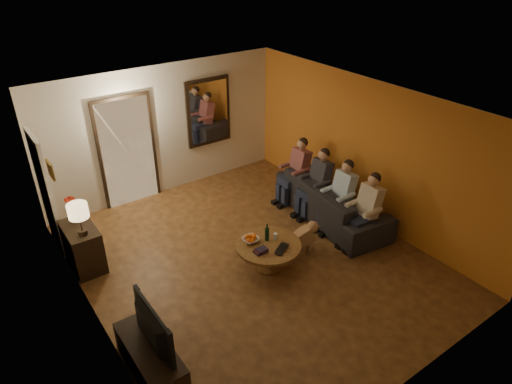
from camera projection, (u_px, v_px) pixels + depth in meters
floor at (252, 260)px, 7.51m from camera, size 5.00×6.00×0.01m
ceiling at (251, 108)px, 6.23m from camera, size 5.00×6.00×0.01m
back_wall at (164, 131)px, 9.00m from camera, size 5.00×0.02×2.60m
front_wall at (417, 306)px, 4.75m from camera, size 5.00×0.02×2.60m
left_wall at (85, 249)px, 5.60m from camera, size 0.02×6.00×2.60m
right_wall at (366, 151)px, 8.14m from camera, size 0.02×6.00×2.60m
orange_accent at (365, 151)px, 8.14m from camera, size 0.01×6.00×2.60m
kitchen_doorway at (128, 152)px, 8.70m from camera, size 1.00×0.06×2.10m
door_trim at (128, 153)px, 8.69m from camera, size 1.12×0.04×2.22m
fridge_glimpse at (141, 156)px, 8.90m from camera, size 0.45×0.03×1.70m
mirror_frame at (208, 112)px, 9.38m from camera, size 1.00×0.05×1.40m
mirror_glass at (209, 112)px, 9.36m from camera, size 0.86×0.02×1.26m
white_door at (46, 193)px, 7.39m from camera, size 0.06×0.85×2.04m
framed_art at (50, 170)px, 6.27m from camera, size 0.03×0.28×0.24m
art_canvas at (51, 170)px, 6.28m from camera, size 0.01×0.22×0.18m
dresser at (83, 247)px, 7.22m from camera, size 0.45×0.82×0.72m
table_lamp at (80, 219)px, 6.75m from camera, size 0.30×0.30×0.54m
flower_vase at (72, 210)px, 7.09m from camera, size 0.14×0.14×0.44m
tv_stand at (151, 358)px, 5.51m from camera, size 0.45×1.21×0.40m
tv at (146, 330)px, 5.27m from camera, size 0.98×0.13×0.56m
sofa at (332, 200)px, 8.49m from camera, size 2.59×1.30×0.72m
person_a at (366, 212)px, 7.68m from camera, size 0.60×0.40×1.20m
person_b at (340, 197)px, 8.11m from camera, size 0.60×0.40×1.20m
person_c at (318, 184)px, 8.53m from camera, size 0.60×0.40×1.20m
person_d at (297, 172)px, 8.96m from camera, size 0.60×0.40×1.20m
dog at (301, 238)px, 7.57m from camera, size 0.60×0.35×0.56m
coffee_table at (268, 256)px, 7.24m from camera, size 1.22×1.22×0.45m
bowl at (251, 240)px, 7.18m from camera, size 0.26×0.26×0.06m
oranges at (251, 236)px, 7.15m from camera, size 0.20×0.20×0.08m
wine_bottle at (267, 232)px, 7.15m from camera, size 0.07×0.07×0.31m
wine_glass at (275, 236)px, 7.24m from camera, size 0.06×0.06×0.10m
book_stack at (261, 250)px, 6.93m from camera, size 0.20×0.15×0.07m
laptop at (284, 250)px, 6.98m from camera, size 0.39×0.34×0.03m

